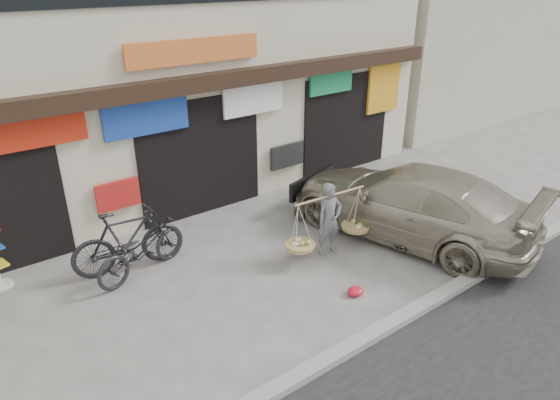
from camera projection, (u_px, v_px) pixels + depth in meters
ground at (297, 278)px, 9.29m from camera, size 70.00×70.00×0.00m
kerb at (376, 333)px, 7.82m from camera, size 70.00×0.25×0.12m
shophouse_block at (139, 47)px, 12.48m from camera, size 14.00×6.32×7.00m
neighbor_east at (450, 22)px, 20.33m from camera, size 12.00×7.00×6.40m
street_vendor at (329, 222)px, 9.83m from camera, size 1.96×0.66×1.51m
bike_0 at (141, 249)px, 9.24m from camera, size 2.08×1.22×1.03m
bike_1 at (128, 240)px, 9.32m from camera, size 2.15×0.87×1.25m
suv at (409, 202)px, 10.51m from camera, size 3.40×5.61×1.52m
red_bag at (355, 291)px, 8.80m from camera, size 0.31×0.25×0.14m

